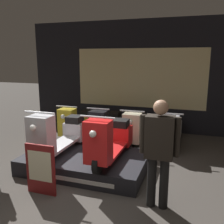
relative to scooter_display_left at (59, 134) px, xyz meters
The scene contains 11 objects.
ground_plane 1.49m from the scooter_display_left, 48.09° to the right, with size 30.00×30.00×0.00m, color #423D38.
shop_wall_back 3.39m from the scooter_display_left, 74.18° to the left, with size 6.89×0.09×3.20m.
display_platform 0.74m from the scooter_display_left, ahead, with size 2.33×1.41×0.30m.
scooter_display_left is the anchor object (origin of this frame).
scooter_display_right 1.05m from the scooter_display_left, ahead, with size 0.58×1.73×0.95m.
scooter_backrow_0 2.06m from the scooter_display_left, 106.16° to the left, with size 0.58×1.73×0.95m.
scooter_backrow_1 2.00m from the scooter_display_left, 81.97° to the left, with size 0.58×1.73×0.95m.
scooter_backrow_2 2.28m from the scooter_display_left, 60.24° to the left, with size 0.58×1.73×0.95m.
scooter_backrow_3 2.79m from the scooter_display_left, 44.92° to the left, with size 0.58×1.73×0.95m.
person_right_browsing 2.18m from the scooter_display_left, 20.53° to the right, with size 0.55×0.22×1.58m.
price_sign_board 1.04m from the scooter_display_left, 76.90° to the right, with size 0.51×0.04×0.83m.
Camera 1 is at (1.55, -3.09, 2.13)m, focal length 40.00 mm.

